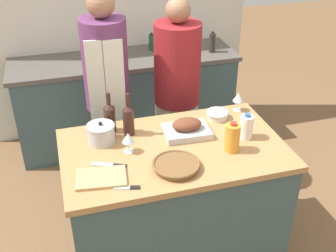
% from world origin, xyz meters
% --- Properties ---
extents(ground_plane, '(12.00, 12.00, 0.00)m').
position_xyz_m(ground_plane, '(0.00, 0.00, 0.00)').
color(ground_plane, brown).
extents(kitchen_island, '(1.38, 0.83, 0.90)m').
position_xyz_m(kitchen_island, '(0.00, 0.00, 0.45)').
color(kitchen_island, '#3D565B').
rests_on(kitchen_island, ground_plane).
extents(back_counter, '(2.12, 0.60, 0.89)m').
position_xyz_m(back_counter, '(0.00, 1.59, 0.45)').
color(back_counter, '#3D565B').
rests_on(back_counter, ground_plane).
extents(back_wall, '(2.62, 0.10, 2.55)m').
position_xyz_m(back_wall, '(0.00, 1.94, 1.27)').
color(back_wall, silver).
rests_on(back_wall, ground_plane).
extents(roasting_pan, '(0.30, 0.23, 0.12)m').
position_xyz_m(roasting_pan, '(0.12, 0.12, 0.95)').
color(roasting_pan, '#BCBCC1').
rests_on(roasting_pan, kitchen_island).
extents(wicker_basket, '(0.28, 0.28, 0.04)m').
position_xyz_m(wicker_basket, '(-0.05, -0.22, 0.93)').
color(wicker_basket, brown).
rests_on(wicker_basket, kitchen_island).
extents(cutting_board, '(0.30, 0.22, 0.02)m').
position_xyz_m(cutting_board, '(-0.48, -0.20, 0.91)').
color(cutting_board, tan).
rests_on(cutting_board, kitchen_island).
extents(stock_pot, '(0.17, 0.17, 0.15)m').
position_xyz_m(stock_pot, '(-0.42, 0.18, 0.96)').
color(stock_pot, '#B7B7BC').
rests_on(stock_pot, kitchen_island).
extents(mixing_bowl, '(0.16, 0.16, 0.05)m').
position_xyz_m(mixing_bowl, '(0.39, 0.26, 0.93)').
color(mixing_bowl, beige).
rests_on(mixing_bowl, kitchen_island).
extents(juice_jug, '(0.09, 0.09, 0.20)m').
position_xyz_m(juice_jug, '(0.33, -0.13, 0.99)').
color(juice_jug, orange).
rests_on(juice_jug, kitchen_island).
extents(milk_jug, '(0.09, 0.09, 0.17)m').
position_xyz_m(milk_jug, '(0.47, -0.02, 0.98)').
color(milk_jug, white).
rests_on(milk_jug, kitchen_island).
extents(wine_bottle_green, '(0.07, 0.07, 0.28)m').
position_xyz_m(wine_bottle_green, '(-0.34, 0.30, 1.01)').
color(wine_bottle_green, '#381E19').
rests_on(wine_bottle_green, kitchen_island).
extents(wine_bottle_dark, '(0.07, 0.07, 0.29)m').
position_xyz_m(wine_bottle_dark, '(-0.23, 0.23, 1.02)').
color(wine_bottle_dark, '#381E19').
rests_on(wine_bottle_dark, kitchen_island).
extents(wine_glass_left, '(0.08, 0.08, 0.13)m').
position_xyz_m(wine_glass_left, '(-0.28, 0.03, 1.00)').
color(wine_glass_left, silver).
rests_on(wine_glass_left, kitchen_island).
extents(wine_glass_right, '(0.08, 0.08, 0.14)m').
position_xyz_m(wine_glass_right, '(0.57, 0.33, 1.00)').
color(wine_glass_right, silver).
rests_on(wine_glass_right, kitchen_island).
extents(knife_chef, '(0.20, 0.11, 0.01)m').
position_xyz_m(knife_chef, '(-0.41, -0.08, 0.91)').
color(knife_chef, '#B7B7BC').
rests_on(knife_chef, kitchen_island).
extents(knife_paring, '(0.14, 0.07, 0.01)m').
position_xyz_m(knife_paring, '(-0.35, -0.31, 0.91)').
color(knife_paring, '#B7B7BC').
rests_on(knife_paring, kitchen_island).
extents(condiment_bottle_tall, '(0.06, 0.06, 0.20)m').
position_xyz_m(condiment_bottle_tall, '(0.84, 1.51, 0.98)').
color(condiment_bottle_tall, '#332D28').
rests_on(condiment_bottle_tall, back_counter).
extents(condiment_bottle_short, '(0.05, 0.05, 0.17)m').
position_xyz_m(condiment_bottle_short, '(0.29, 1.72, 0.97)').
color(condiment_bottle_short, '#234C28').
rests_on(condiment_bottle_short, back_counter).
extents(person_cook_aproned, '(0.33, 0.35, 1.70)m').
position_xyz_m(person_cook_aproned, '(-0.28, 0.81, 0.94)').
color(person_cook_aproned, beige).
rests_on(person_cook_aproned, ground_plane).
extents(person_cook_guest, '(0.36, 0.36, 1.60)m').
position_xyz_m(person_cook_guest, '(0.28, 0.83, 0.88)').
color(person_cook_guest, beige).
rests_on(person_cook_guest, ground_plane).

